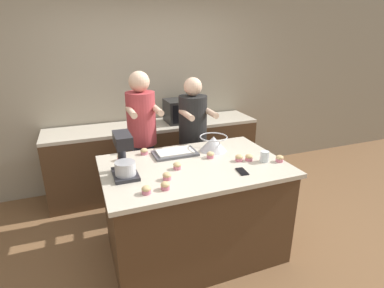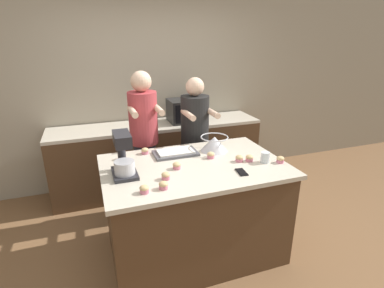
{
  "view_description": "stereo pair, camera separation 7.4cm",
  "coord_description": "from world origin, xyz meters",
  "px_view_note": "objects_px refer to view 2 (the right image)",
  "views": [
    {
      "loc": [
        -0.92,
        -2.33,
        2.06
      ],
      "look_at": [
        0.0,
        0.05,
        1.13
      ],
      "focal_mm": 28.0,
      "sensor_mm": 36.0,
      "label": 1
    },
    {
      "loc": [
        -0.85,
        -2.35,
        2.06
      ],
      "look_at": [
        0.0,
        0.05,
        1.13
      ],
      "focal_mm": 28.0,
      "sensor_mm": 36.0,
      "label": 2
    }
  ],
  "objects_px": {
    "cupcake_9": "(211,155)",
    "cupcake_2": "(280,159)",
    "mixing_bowl": "(214,143)",
    "cupcake_6": "(145,151)",
    "cupcake_0": "(166,176)",
    "drinking_glass": "(265,157)",
    "cupcake_1": "(122,156)",
    "cupcake_3": "(163,185)",
    "cupcake_7": "(239,158)",
    "baking_tray": "(176,153)",
    "person_right": "(195,142)",
    "cupcake_8": "(249,158)",
    "cupcake_5": "(144,189)",
    "stand_mixer": "(123,157)",
    "cell_phone": "(242,172)",
    "microwave_oven": "(186,110)",
    "cupcake_4": "(177,166)",
    "person_left": "(145,143)"
  },
  "relations": [
    {
      "from": "stand_mixer",
      "to": "cupcake_8",
      "type": "bearing_deg",
      "value": -4.52
    },
    {
      "from": "stand_mixer",
      "to": "baking_tray",
      "type": "height_order",
      "value": "stand_mixer"
    },
    {
      "from": "person_right",
      "to": "baking_tray",
      "type": "xyz_separation_m",
      "value": [
        -0.39,
        -0.52,
        0.11
      ]
    },
    {
      "from": "cupcake_2",
      "to": "cupcake_3",
      "type": "bearing_deg",
      "value": -173.56
    },
    {
      "from": "mixing_bowl",
      "to": "cupcake_5",
      "type": "height_order",
      "value": "mixing_bowl"
    },
    {
      "from": "drinking_glass",
      "to": "cupcake_2",
      "type": "relative_size",
      "value": 1.42
    },
    {
      "from": "person_right",
      "to": "cupcake_0",
      "type": "xyz_separation_m",
      "value": [
        -0.62,
        -1.02,
        0.13
      ]
    },
    {
      "from": "drinking_glass",
      "to": "cupcake_6",
      "type": "relative_size",
      "value": 1.42
    },
    {
      "from": "cupcake_5",
      "to": "mixing_bowl",
      "type": "bearing_deg",
      "value": 36.72
    },
    {
      "from": "cell_phone",
      "to": "cupcake_8",
      "type": "height_order",
      "value": "cupcake_8"
    },
    {
      "from": "person_right",
      "to": "cell_phone",
      "type": "height_order",
      "value": "person_right"
    },
    {
      "from": "cupcake_5",
      "to": "cupcake_3",
      "type": "bearing_deg",
      "value": 4.66
    },
    {
      "from": "cupcake_9",
      "to": "cupcake_7",
      "type": "bearing_deg",
      "value": -36.89
    },
    {
      "from": "stand_mixer",
      "to": "cupcake_5",
      "type": "bearing_deg",
      "value": -74.71
    },
    {
      "from": "cupcake_5",
      "to": "cupcake_6",
      "type": "xyz_separation_m",
      "value": [
        0.16,
        0.78,
        0.0
      ]
    },
    {
      "from": "person_left",
      "to": "cupcake_7",
      "type": "relative_size",
      "value": 24.03
    },
    {
      "from": "cupcake_0",
      "to": "cupcake_2",
      "type": "distance_m",
      "value": 1.08
    },
    {
      "from": "cupcake_7",
      "to": "baking_tray",
      "type": "bearing_deg",
      "value": 144.06
    },
    {
      "from": "cupcake_0",
      "to": "cupcake_9",
      "type": "height_order",
      "value": "same"
    },
    {
      "from": "cell_phone",
      "to": "stand_mixer",
      "type": "bearing_deg",
      "value": 163.16
    },
    {
      "from": "cupcake_9",
      "to": "cupcake_2",
      "type": "bearing_deg",
      "value": -29.15
    },
    {
      "from": "cupcake_8",
      "to": "person_right",
      "type": "bearing_deg",
      "value": 102.9
    },
    {
      "from": "cupcake_6",
      "to": "cupcake_7",
      "type": "relative_size",
      "value": 1.0
    },
    {
      "from": "stand_mixer",
      "to": "cell_phone",
      "type": "distance_m",
      "value": 1.01
    },
    {
      "from": "microwave_oven",
      "to": "drinking_glass",
      "type": "height_order",
      "value": "microwave_oven"
    },
    {
      "from": "microwave_oven",
      "to": "cupcake_5",
      "type": "bearing_deg",
      "value": -117.3
    },
    {
      "from": "drinking_glass",
      "to": "cupcake_8",
      "type": "distance_m",
      "value": 0.14
    },
    {
      "from": "mixing_bowl",
      "to": "cupcake_3",
      "type": "height_order",
      "value": "mixing_bowl"
    },
    {
      "from": "cupcake_1",
      "to": "cupcake_5",
      "type": "height_order",
      "value": "same"
    },
    {
      "from": "mixing_bowl",
      "to": "cupcake_6",
      "type": "bearing_deg",
      "value": 167.61
    },
    {
      "from": "baking_tray",
      "to": "cupcake_6",
      "type": "xyz_separation_m",
      "value": [
        -0.28,
        0.12,
        0.01
      ]
    },
    {
      "from": "baking_tray",
      "to": "cupcake_5",
      "type": "xyz_separation_m",
      "value": [
        -0.44,
        -0.66,
        0.01
      ]
    },
    {
      "from": "cupcake_5",
      "to": "cupcake_8",
      "type": "relative_size",
      "value": 1.0
    },
    {
      "from": "cupcake_2",
      "to": "drinking_glass",
      "type": "bearing_deg",
      "value": 157.51
    },
    {
      "from": "cupcake_6",
      "to": "microwave_oven",
      "type": "bearing_deg",
      "value": 53.02
    },
    {
      "from": "microwave_oven",
      "to": "cupcake_5",
      "type": "distance_m",
      "value": 2.03
    },
    {
      "from": "cupcake_4",
      "to": "cupcake_8",
      "type": "height_order",
      "value": "same"
    },
    {
      "from": "cupcake_1",
      "to": "cupcake_2",
      "type": "distance_m",
      "value": 1.49
    },
    {
      "from": "person_right",
      "to": "cupcake_2",
      "type": "distance_m",
      "value": 1.14
    },
    {
      "from": "cupcake_1",
      "to": "cupcake_7",
      "type": "relative_size",
      "value": 1.0
    },
    {
      "from": "cell_phone",
      "to": "drinking_glass",
      "type": "xyz_separation_m",
      "value": [
        0.31,
        0.13,
        0.04
      ]
    },
    {
      "from": "cupcake_1",
      "to": "cupcake_7",
      "type": "bearing_deg",
      "value": -22.07
    },
    {
      "from": "cell_phone",
      "to": "cupcake_4",
      "type": "relative_size",
      "value": 2.12
    },
    {
      "from": "stand_mixer",
      "to": "cupcake_7",
      "type": "distance_m",
      "value": 1.06
    },
    {
      "from": "stand_mixer",
      "to": "cupcake_7",
      "type": "relative_size",
      "value": 5.26
    },
    {
      "from": "person_left",
      "to": "baking_tray",
      "type": "height_order",
      "value": "person_left"
    },
    {
      "from": "cupcake_9",
      "to": "cupcake_1",
      "type": "bearing_deg",
      "value": 162.66
    },
    {
      "from": "person_right",
      "to": "drinking_glass",
      "type": "bearing_deg",
      "value": -71.46
    },
    {
      "from": "mixing_bowl",
      "to": "cupcake_8",
      "type": "height_order",
      "value": "mixing_bowl"
    },
    {
      "from": "cupcake_3",
      "to": "cupcake_7",
      "type": "distance_m",
      "value": 0.85
    }
  ]
}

